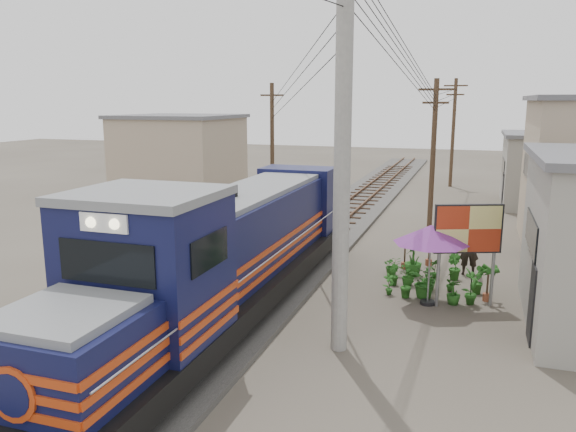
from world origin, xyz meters
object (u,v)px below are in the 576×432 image
(locomotive, at_px, (224,257))
(market_umbrella, at_px, (431,235))
(billboard, at_px, (468,232))
(vendor, at_px, (469,250))

(locomotive, height_order, market_umbrella, locomotive)
(billboard, bearing_deg, vendor, 67.83)
(locomotive, distance_m, billboard, 7.09)
(market_umbrella, bearing_deg, locomotive, -151.17)
(locomotive, bearing_deg, billboard, 26.21)
(locomotive, bearing_deg, market_umbrella, 28.83)
(locomotive, height_order, vendor, locomotive)
(locomotive, distance_m, vendor, 9.06)
(billboard, height_order, vendor, billboard)
(market_umbrella, distance_m, vendor, 3.80)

